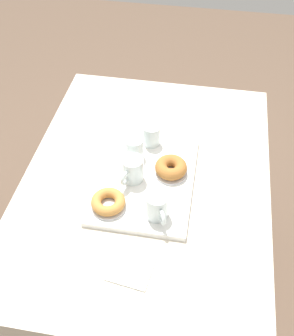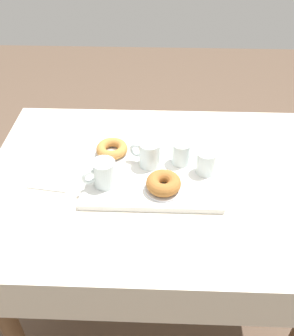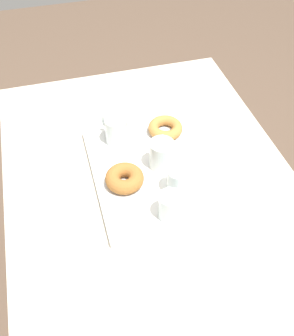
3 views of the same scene
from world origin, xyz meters
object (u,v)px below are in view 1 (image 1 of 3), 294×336
Objects in this scene: water_glass_far at (151,136)px; paper_napkin at (132,266)px; sugar_donut_right at (171,167)px; donut_plate_right at (171,172)px; serving_tray at (144,180)px; water_glass_near at (134,149)px; donut_plate_left at (109,206)px; dining_table at (146,201)px; tea_mug_right at (157,207)px; tea_mug_left at (133,170)px; sugar_donut_left at (108,202)px.

water_glass_far is 0.51m from paper_napkin.
sugar_donut_right is at bearing 170.45° from paper_napkin.
paper_napkin is at bearing -9.55° from donut_plate_right.
water_glass_near reaches higher than serving_tray.
donut_plate_left is at bearing -15.13° from water_glass_far.
donut_plate_right is at bearing 135.62° from donut_plate_left.
serving_tray is 0.18m from water_glass_far.
dining_table is 11.11× the size of tea_mug_right.
sugar_donut_right reaches higher than donut_plate_left.
water_glass_near is at bearing -151.10° from serving_tray.
tea_mug_left reaches higher than dining_table.
tea_mug_right is 0.19m from donut_plate_right.
donut_plate_left is at bearing -92.73° from tea_mug_right.
water_glass_near is 0.09m from water_glass_far.
tea_mug_left is at bearing -143.06° from tea_mug_right.
water_glass_far is at bearing 148.87° from water_glass_near.
tea_mug_right is at bearing 87.27° from sugar_donut_left.
water_glass_near is (-0.10, -0.05, 0.05)m from serving_tray.
tea_mug_left is 0.11m from water_glass_near.
tea_mug_right reaches higher than serving_tray.
tea_mug_left and tea_mug_right have the same top height.
water_glass_far reaches higher than dining_table.
donut_plate_left is 1.05× the size of sugar_donut_right.
water_glass_near reaches higher than paper_napkin.
water_glass_far is 0.73× the size of sugar_donut_right.
dining_table is 14.49× the size of water_glass_far.
donut_plate_right is (0.06, 0.14, -0.03)m from water_glass_near.
donut_plate_right is (-0.04, 0.09, 0.01)m from serving_tray.
tea_mug_right is 0.28m from water_glass_near.
donut_plate_right is 1.05× the size of sugar_donut_right.
donut_plate_left is at bearing -30.35° from dining_table.
serving_tray is at bearing 28.90° from water_glass_near.
paper_napkin is at bearing 3.93° from serving_tray.
tea_mug_left reaches higher than sugar_donut_right.
donut_plate_left is 0.89× the size of paper_napkin.
sugar_donut_left is (-0.01, -0.16, -0.02)m from tea_mug_right.
water_glass_far is 0.17m from donut_plate_right.
tea_mug_right reaches higher than donut_plate_left.
tea_mug_left is at bearing -10.06° from water_glass_far.
sugar_donut_right is 0.38m from paper_napkin.
water_glass_near is 0.24m from sugar_donut_left.
sugar_donut_left is (0.13, -0.05, -0.02)m from tea_mug_left.
sugar_donut_right reaches higher than paper_napkin.
serving_tray is at bearing 147.37° from sugar_donut_left.
water_glass_near is at bearing 170.94° from sugar_donut_left.
serving_tray is 0.09m from donut_plate_right.
water_glass_far reaches higher than donut_plate_left.
water_glass_far is at bearing -177.23° from dining_table.
donut_plate_left reaches higher than dining_table.
dining_table is 0.19m from tea_mug_left.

